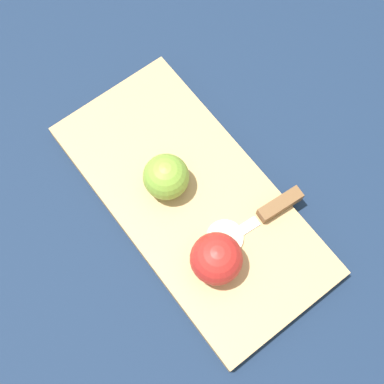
{
  "coord_description": "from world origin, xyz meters",
  "views": [
    {
      "loc": [
        0.21,
        -0.15,
        0.73
      ],
      "look_at": [
        0.0,
        0.0,
        0.04
      ],
      "focal_mm": 50.0,
      "sensor_mm": 36.0,
      "label": 1
    }
  ],
  "objects": [
    {
      "name": "ground_plane",
      "position": [
        0.0,
        0.0,
        0.0
      ],
      "size": [
        4.0,
        4.0,
        0.0
      ],
      "primitive_type": "plane",
      "color": "#14233D"
    },
    {
      "name": "apple_half_left",
      "position": [
        -0.04,
        -0.02,
        0.05
      ],
      "size": [
        0.06,
        0.06,
        0.06
      ],
      "rotation": [
        0.0,
        0.0,
        4.37
      ],
      "color": "olive",
      "rests_on": "cutting_board"
    },
    {
      "name": "apple_slice",
      "position": [
        0.08,
        -0.0,
        0.02
      ],
      "size": [
        0.05,
        0.05,
        0.0
      ],
      "color": "beige",
      "rests_on": "cutting_board"
    },
    {
      "name": "apple_half_right",
      "position": [
        0.1,
        -0.03,
        0.06
      ],
      "size": [
        0.07,
        0.07,
        0.07
      ],
      "rotation": [
        0.0,
        0.0,
        1.75
      ],
      "color": "red",
      "rests_on": "cutting_board"
    },
    {
      "name": "knife",
      "position": [
        0.08,
        0.08,
        0.03
      ],
      "size": [
        0.03,
        0.17,
        0.02
      ],
      "rotation": [
        0.0,
        0.0,
        -1.64
      ],
      "color": "silver",
      "rests_on": "cutting_board"
    },
    {
      "name": "cutting_board",
      "position": [
        0.0,
        0.0,
        0.01
      ],
      "size": [
        0.43,
        0.21,
        0.02
      ],
      "color": "tan",
      "rests_on": "ground_plane"
    }
  ]
}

